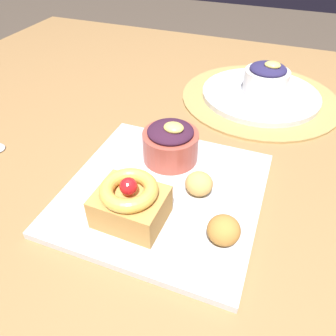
{
  "coord_description": "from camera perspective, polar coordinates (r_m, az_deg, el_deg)",
  "views": [
    {
      "loc": [
        0.11,
        -0.53,
        1.1
      ],
      "look_at": [
        -0.02,
        -0.17,
        0.77
      ],
      "focal_mm": 34.97,
      "sensor_mm": 36.0,
      "label": 1
    }
  ],
  "objects": [
    {
      "name": "fritter_middle",
      "position": [
        0.44,
        9.69,
        -10.62
      ],
      "size": [
        0.04,
        0.04,
        0.04
      ],
      "primitive_type": "ellipsoid",
      "color": "#BC7F38",
      "rests_on": "front_plate"
    },
    {
      "name": "back_ramekin",
      "position": [
        0.78,
        16.77,
        14.68
      ],
      "size": [
        0.1,
        0.1,
        0.07
      ],
      "color": "white",
      "rests_on": "back_plate"
    },
    {
      "name": "woven_placemat",
      "position": [
        0.8,
        15.67,
        11.72
      ],
      "size": [
        0.36,
        0.36,
        0.0
      ],
      "primitive_type": "cylinder",
      "color": "#AD894C",
      "rests_on": "dining_table"
    },
    {
      "name": "berry_ramekin",
      "position": [
        0.55,
        0.44,
        4.42
      ],
      "size": [
        0.09,
        0.09,
        0.07
      ],
      "color": "#B24C3D",
      "rests_on": "front_plate"
    },
    {
      "name": "cake_slice",
      "position": [
        0.45,
        -6.61,
        -5.95
      ],
      "size": [
        0.1,
        0.08,
        0.07
      ],
      "rotation": [
        0.0,
        0.0,
        -0.03
      ],
      "color": "#C68E47",
      "rests_on": "front_plate"
    },
    {
      "name": "back_plate",
      "position": [
        0.8,
        15.78,
        12.25
      ],
      "size": [
        0.26,
        0.26,
        0.01
      ],
      "primitive_type": "cylinder",
      "color": "silver",
      "rests_on": "woven_placemat"
    },
    {
      "name": "ground_plane",
      "position": [
        1.22,
        4.27,
        -23.5
      ],
      "size": [
        8.0,
        8.0,
        0.0
      ],
      "primitive_type": "plane",
      "color": "brown"
    },
    {
      "name": "fritter_front",
      "position": [
        0.49,
        5.43,
        -2.74
      ],
      "size": [
        0.04,
        0.04,
        0.04
      ],
      "primitive_type": "ellipsoid",
      "color": "tan",
      "rests_on": "front_plate"
    },
    {
      "name": "dining_table",
      "position": [
        0.7,
        6.84,
        0.8
      ],
      "size": [
        1.55,
        1.11,
        0.73
      ],
      "color": "olive",
      "rests_on": "ground_plane"
    },
    {
      "name": "front_plate",
      "position": [
        0.51,
        -0.8,
        -4.24
      ],
      "size": [
        0.3,
        0.3,
        0.01
      ],
      "primitive_type": "cube",
      "color": "silver",
      "rests_on": "dining_table"
    }
  ]
}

